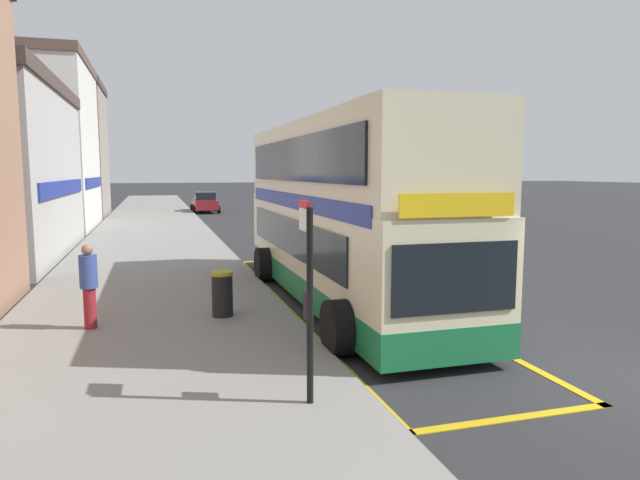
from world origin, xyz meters
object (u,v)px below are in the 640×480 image
(parked_car_white_across, at_px, (292,199))
(parked_car_black_behind, at_px, (370,216))
(bus_stop_sign, at_px, (308,285))
(litter_bin, at_px, (222,294))
(double_decker_bus, at_px, (341,219))
(pedestrian_waiting_near_sign, at_px, (89,283))
(parked_car_maroon_kerbside, at_px, (205,202))

(parked_car_white_across, relative_size, parked_car_black_behind, 1.00)
(bus_stop_sign, height_order, parked_car_white_across, bus_stop_sign)
(bus_stop_sign, height_order, litter_bin, bus_stop_sign)
(double_decker_bus, xyz_separation_m, bus_stop_sign, (-2.47, -6.04, -0.34))
(pedestrian_waiting_near_sign, relative_size, litter_bin, 1.74)
(parked_car_maroon_kerbside, xyz_separation_m, parked_car_black_behind, (7.53, -16.40, 0.00))
(bus_stop_sign, relative_size, litter_bin, 2.79)
(double_decker_bus, relative_size, bus_stop_sign, 4.13)
(bus_stop_sign, xyz_separation_m, pedestrian_waiting_near_sign, (-3.21, 4.62, -0.67))
(parked_car_maroon_kerbside, distance_m, pedestrian_waiting_near_sign, 33.99)
(parked_car_white_across, distance_m, parked_car_black_behind, 20.51)
(parked_car_maroon_kerbside, bearing_deg, parked_car_white_across, -150.50)
(bus_stop_sign, distance_m, pedestrian_waiting_near_sign, 5.67)
(parked_car_maroon_kerbside, distance_m, litter_bin, 33.46)
(parked_car_white_across, height_order, pedestrian_waiting_near_sign, pedestrian_waiting_near_sign)
(parked_car_white_across, bearing_deg, parked_car_black_behind, 87.08)
(bus_stop_sign, distance_m, litter_bin, 5.02)
(double_decker_bus, xyz_separation_m, litter_bin, (-3.06, -1.17, -1.44))
(parked_car_white_across, xyz_separation_m, parked_car_black_behind, (-0.56, -20.50, 0.00))
(parked_car_black_behind, xyz_separation_m, litter_bin, (-10.02, -16.97, -0.17))
(parked_car_white_across, bearing_deg, double_decker_bus, 76.93)
(pedestrian_waiting_near_sign, bearing_deg, litter_bin, 5.22)
(parked_car_maroon_kerbside, bearing_deg, parked_car_black_behind, 117.27)
(parked_car_black_behind, height_order, pedestrian_waiting_near_sign, pedestrian_waiting_near_sign)
(parked_car_white_across, bearing_deg, parked_car_maroon_kerbside, 25.53)
(parked_car_black_behind, xyz_separation_m, pedestrian_waiting_near_sign, (-12.64, -17.21, 0.25))
(bus_stop_sign, bearing_deg, litter_bin, 96.92)
(bus_stop_sign, distance_m, parked_car_maroon_kerbside, 38.29)
(double_decker_bus, height_order, pedestrian_waiting_near_sign, double_decker_bus)
(double_decker_bus, distance_m, litter_bin, 3.58)
(parked_car_black_behind, bearing_deg, litter_bin, -119.83)
(parked_car_maroon_kerbside, xyz_separation_m, pedestrian_waiting_near_sign, (-5.11, -33.61, 0.25))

